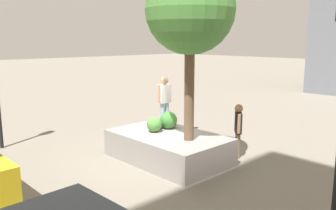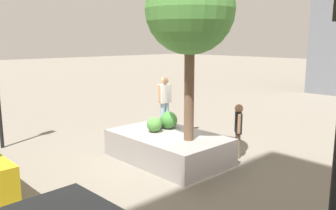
{
  "view_description": "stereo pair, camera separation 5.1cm",
  "coord_description": "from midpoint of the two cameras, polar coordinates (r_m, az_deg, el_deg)",
  "views": [
    {
      "loc": [
        -7.94,
        7.09,
        3.64
      ],
      "look_at": [
        -0.46,
        0.03,
        1.72
      ],
      "focal_mm": 37.42,
      "sensor_mm": 36.0,
      "label": 1
    },
    {
      "loc": [
        -7.98,
        7.06,
        3.64
      ],
      "look_at": [
        -0.46,
        0.03,
        1.72
      ],
      "focal_mm": 37.42,
      "sensor_mm": 36.0,
      "label": 2
    }
  ],
  "objects": [
    {
      "name": "skateboard",
      "position": [
        11.39,
        -0.41,
        -3.47
      ],
      "size": [
        0.41,
        0.83,
        0.07
      ],
      "color": "black",
      "rests_on": "planter_ledge"
    },
    {
      "name": "hedge_clump",
      "position": [
        10.88,
        -2.12,
        -3.19
      ],
      "size": [
        0.47,
        0.47,
        0.47
      ],
      "primitive_type": "sphere",
      "color": "#4C8C3D",
      "rests_on": "planter_ledge"
    },
    {
      "name": "bystander_watching",
      "position": [
        13.89,
        3.65,
        -0.87
      ],
      "size": [
        0.3,
        0.5,
        1.54
      ],
      "color": "#847056",
      "rests_on": "ground"
    },
    {
      "name": "skateboarder",
      "position": [
        11.2,
        -0.42,
        1.21
      ],
      "size": [
        0.25,
        0.54,
        1.6
      ],
      "color": "#8C9EB7",
      "rests_on": "skateboard"
    },
    {
      "name": "ground_plane",
      "position": [
        11.26,
        -1.37,
        -8.29
      ],
      "size": [
        120.0,
        120.0,
        0.0
      ],
      "primitive_type": "plane",
      "color": "gray"
    },
    {
      "name": "plaza_tree",
      "position": [
        9.72,
        3.77,
        15.13
      ],
      "size": [
        2.45,
        2.45,
        4.85
      ],
      "color": "brown",
      "rests_on": "planter_ledge"
    },
    {
      "name": "pedestrian_crossing",
      "position": [
        11.07,
        11.51,
        -3.54
      ],
      "size": [
        0.44,
        0.47,
        1.7
      ],
      "color": "#847056",
      "rests_on": "ground"
    },
    {
      "name": "planter_ledge",
      "position": [
        10.79,
        0.14,
        -6.85
      ],
      "size": [
        3.6,
        2.23,
        0.82
      ],
      "primitive_type": "cube",
      "color": "gray",
      "rests_on": "ground"
    },
    {
      "name": "boxwood_shrub",
      "position": [
        11.25,
        0.25,
        -2.49
      ],
      "size": [
        0.56,
        0.56,
        0.56
      ],
      "primitive_type": "sphere",
      "color": "#3D7A33",
      "rests_on": "planter_ledge"
    }
  ]
}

